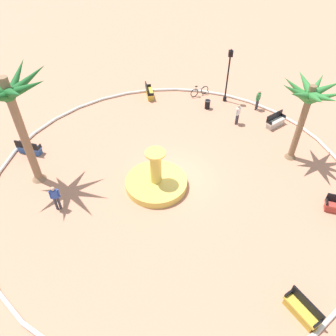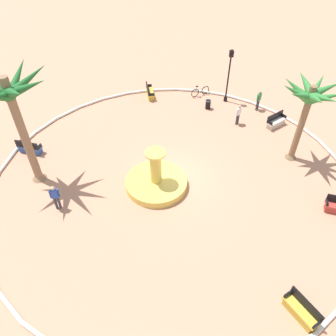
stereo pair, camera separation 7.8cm
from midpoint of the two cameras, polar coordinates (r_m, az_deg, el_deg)
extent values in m
plane|color=tan|center=(19.97, 0.73, -1.74)|extent=(80.00, 80.00, 0.00)
torus|color=silver|center=(19.90, 0.73, -1.53)|extent=(21.57, 21.57, 0.20)
cylinder|color=gold|center=(19.35, -2.15, -2.62)|extent=(3.61, 3.61, 0.45)
cylinder|color=#236093|center=(19.38, -2.14, -2.70)|extent=(3.18, 3.18, 0.34)
cylinder|color=gold|center=(18.51, -2.24, 0.06)|extent=(0.65, 0.65, 2.00)
cylinder|color=#F1C954|center=(17.81, -2.33, 2.58)|extent=(1.16, 1.16, 0.12)
cylinder|color=#8E6B4C|center=(19.40, -23.89, 5.35)|extent=(0.46, 0.46, 6.66)
cone|color=#8E6B4C|center=(21.23, -21.62, -1.27)|extent=(0.87, 0.87, 0.50)
cone|color=#1E6028|center=(17.02, -25.28, 11.58)|extent=(2.01, 2.12, 1.33)
cone|color=#1E6028|center=(17.43, -23.48, 12.62)|extent=(2.39, 0.85, 1.45)
cone|color=#1E6028|center=(18.19, -23.33, 13.80)|extent=(2.14, 1.93, 1.49)
cone|color=#1E6028|center=(18.77, -24.84, 14.05)|extent=(0.86, 2.36, 1.56)
cylinder|color=brown|center=(21.37, 21.91, 7.00)|extent=(0.39, 0.39, 5.12)
cone|color=brown|center=(22.68, 20.44, 2.27)|extent=(0.74, 0.74, 0.50)
cone|color=#337F38|center=(20.07, 21.20, 12.14)|extent=(1.92, 0.63, 1.36)
cone|color=#337F38|center=(19.65, 21.88, 11.59)|extent=(1.93, 1.52, 1.21)
cone|color=#337F38|center=(19.56, 24.16, 10.85)|extent=(0.61, 1.95, 1.15)
cone|color=#337F38|center=(19.75, 25.19, 10.90)|extent=(1.32, 1.99, 1.11)
cone|color=#337F38|center=(20.32, 25.69, 11.12)|extent=(1.96, 1.33, 1.36)
cone|color=#337F38|center=(20.79, 25.60, 12.40)|extent=(2.02, 1.12, 1.06)
cone|color=#337F38|center=(21.05, 24.25, 12.88)|extent=(1.56, 1.90, 1.24)
cone|color=#337F38|center=(20.91, 22.53, 13.62)|extent=(0.89, 2.01, 1.01)
cone|color=#337F38|center=(20.47, 21.29, 12.70)|extent=(1.89, 1.52, 1.36)
cube|color=gold|center=(27.54, -3.29, 13.06)|extent=(0.84, 1.67, 0.12)
cube|color=black|center=(27.37, -3.76, 13.56)|extent=(0.43, 1.58, 0.50)
cube|color=gold|center=(27.66, -3.27, 12.60)|extent=(0.77, 1.54, 0.39)
cube|color=black|center=(28.12, -3.52, 14.04)|extent=(0.46, 0.18, 0.24)
cube|color=black|center=(26.82, -3.07, 12.55)|extent=(0.46, 0.18, 0.24)
cube|color=#335BA8|center=(23.34, -23.00, 3.35)|extent=(1.67, 0.83, 0.12)
cube|color=black|center=(23.04, -23.46, 3.60)|extent=(1.58, 0.42, 0.50)
cube|color=#2B4E8F|center=(23.49, -22.83, 2.87)|extent=(1.54, 0.77, 0.39)
cube|color=black|center=(23.69, -24.58, 3.86)|extent=(0.18, 0.46, 0.24)
cube|color=black|center=(22.85, -21.55, 3.36)|extent=(0.18, 0.46, 0.24)
cube|color=beige|center=(25.15, 18.10, 7.77)|extent=(1.57, 1.38, 0.12)
cube|color=black|center=(25.09, 17.88, 8.57)|extent=(1.31, 1.05, 0.50)
cube|color=#B6ADA0|center=(25.29, 17.97, 7.30)|extent=(1.44, 1.27, 0.39)
cube|color=black|center=(25.62, 19.24, 8.54)|extent=(0.34, 0.40, 0.24)
cube|color=black|center=(24.54, 17.05, 7.51)|extent=(0.34, 0.40, 0.24)
cube|color=gold|center=(15.73, 22.02, -21.80)|extent=(1.32, 1.60, 0.12)
cube|color=black|center=(15.58, 22.84, -20.85)|extent=(0.97, 1.37, 0.50)
cube|color=gold|center=(15.95, 21.77, -22.22)|extent=(1.21, 1.47, 0.39)
cube|color=black|center=(15.52, 24.36, -23.40)|extent=(0.42, 0.32, 0.24)
cube|color=black|center=(15.74, 20.04, -19.73)|extent=(0.42, 0.32, 0.24)
cube|color=black|center=(19.79, 25.71, -5.24)|extent=(0.19, 0.46, 0.24)
cylinder|color=black|center=(26.65, 10.14, 14.84)|extent=(0.12, 0.12, 3.71)
cylinder|color=black|center=(27.46, 9.71, 11.69)|extent=(0.28, 0.28, 0.30)
cube|color=black|center=(25.78, 10.72, 18.92)|extent=(0.32, 0.32, 0.44)
sphere|color=#F2EDCC|center=(25.78, 10.72, 18.92)|extent=(0.22, 0.22, 0.22)
cone|color=black|center=(25.67, 10.80, 19.49)|extent=(0.20, 0.20, 0.18)
cylinder|color=black|center=(26.17, 6.76, 10.87)|extent=(0.40, 0.40, 0.70)
torus|color=#4C4C51|center=(25.99, 6.82, 11.53)|extent=(0.46, 0.46, 0.06)
torus|color=black|center=(28.09, 6.28, 13.29)|extent=(0.65, 0.42, 0.72)
torus|color=black|center=(27.59, 4.51, 12.84)|extent=(0.65, 0.42, 0.72)
cylinder|color=#99999E|center=(27.72, 5.43, 13.49)|extent=(0.84, 0.53, 0.05)
cylinder|color=#99999E|center=(27.48, 4.82, 13.61)|extent=(0.04, 0.04, 0.30)
cube|color=black|center=(27.40, 4.84, 13.92)|extent=(0.22, 0.19, 0.06)
cylinder|color=#99999E|center=(27.89, 6.25, 13.92)|extent=(0.25, 0.39, 0.03)
cylinder|color=#33333D|center=(26.79, 15.16, 10.63)|extent=(0.14, 0.14, 0.85)
cylinder|color=#33333D|center=(26.65, 14.96, 10.49)|extent=(0.14, 0.14, 0.85)
cube|color=#338C4C|center=(26.37, 15.33, 11.86)|extent=(0.37, 0.39, 0.56)
sphere|color=tan|center=(26.18, 15.49, 12.61)|extent=(0.22, 0.22, 0.22)
cylinder|color=#338C4C|center=(26.54, 15.58, 12.02)|extent=(0.09, 0.09, 0.53)
cylinder|color=#338C4C|center=(26.20, 15.09, 11.69)|extent=(0.09, 0.09, 0.53)
cylinder|color=#33333D|center=(18.98, -18.97, -5.84)|extent=(0.14, 0.14, 0.88)
cylinder|color=#33333D|center=(18.96, -18.44, -5.73)|extent=(0.14, 0.14, 0.88)
cube|color=#2D4CA5|center=(18.46, -19.19, -4.29)|extent=(0.39, 0.31, 0.56)
sphere|color=tan|center=(18.19, -19.46, -3.42)|extent=(0.22, 0.22, 0.22)
cylinder|color=#2D4CA5|center=(18.49, -19.85, -4.42)|extent=(0.09, 0.09, 0.53)
cylinder|color=#2D4CA5|center=(18.44, -18.52, -4.15)|extent=(0.09, 0.09, 0.53)
cylinder|color=#33333D|center=(24.78, 11.88, 8.39)|extent=(0.14, 0.14, 0.81)
cylinder|color=#33333D|center=(24.65, 11.65, 8.22)|extent=(0.14, 0.14, 0.81)
cube|color=white|center=(24.35, 11.99, 9.64)|extent=(0.37, 0.39, 0.56)
sphere|color=tan|center=(24.14, 12.12, 10.44)|extent=(0.22, 0.22, 0.22)
cylinder|color=white|center=(24.51, 12.27, 9.84)|extent=(0.09, 0.09, 0.53)
cylinder|color=white|center=(24.18, 11.71, 9.44)|extent=(0.09, 0.09, 0.53)
camera|label=1|loc=(0.04, -90.12, -0.11)|focal=35.19mm
camera|label=2|loc=(0.04, 89.88, 0.11)|focal=35.19mm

